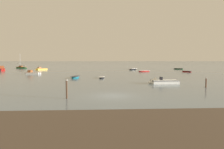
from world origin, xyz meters
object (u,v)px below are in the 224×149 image
(motorboat_moored_2, at_px, (160,82))
(rowboat_moored_6, at_px, (133,69))
(sailboat_moored_1, at_px, (21,68))
(mooring_post_right, at_px, (67,90))
(rowboat_moored_5, at_px, (75,77))
(motorboat_moored_0, at_px, (1,70))
(rowboat_moored_1, at_px, (178,69))
(rowboat_moored_4, at_px, (144,71))
(rowboat_moored_3, at_px, (102,78))
(rowboat_moored_2, at_px, (187,72))
(motorboat_moored_1, at_px, (40,69))
(motorboat_moored_3, at_px, (31,73))
(mooring_post_left, at_px, (206,83))

(motorboat_moored_2, xyz_separation_m, rowboat_moored_6, (2.62, 45.33, -0.04))
(sailboat_moored_1, height_order, mooring_post_right, sailboat_moored_1)
(rowboat_moored_5, bearing_deg, motorboat_moored_0, -125.71)
(rowboat_moored_1, bearing_deg, motorboat_moored_0, -136.00)
(rowboat_moored_4, relative_size, mooring_post_right, 1.88)
(rowboat_moored_6, bearing_deg, rowboat_moored_3, 19.07)
(motorboat_moored_0, relative_size, rowboat_moored_4, 1.73)
(rowboat_moored_3, bearing_deg, mooring_post_right, -1.38)
(rowboat_moored_4, bearing_deg, rowboat_moored_2, 154.18)
(motorboat_moored_2, height_order, rowboat_moored_6, motorboat_moored_2)
(motorboat_moored_0, xyz_separation_m, motorboat_moored_1, (12.11, 4.39, -0.13))
(motorboat_moored_1, xyz_separation_m, rowboat_moored_1, (53.67, 1.91, -0.10))
(sailboat_moored_1, bearing_deg, motorboat_moored_3, 137.36)
(motorboat_moored_2, distance_m, rowboat_moored_3, 14.24)
(rowboat_moored_6, bearing_deg, rowboat_moored_1, 133.96)
(motorboat_moored_1, height_order, motorboat_moored_2, motorboat_moored_1)
(sailboat_moored_1, xyz_separation_m, mooring_post_right, (31.34, -71.61, 0.64))
(rowboat_moored_1, bearing_deg, sailboat_moored_1, -152.15)
(rowboat_moored_4, xyz_separation_m, motorboat_moored_3, (-32.78, -9.32, 0.08))
(motorboat_moored_0, bearing_deg, mooring_post_right, -170.59)
(motorboat_moored_2, xyz_separation_m, rowboat_moored_2, (17.25, 29.87, -0.11))
(rowboat_moored_6, bearing_deg, motorboat_moored_1, -51.46)
(motorboat_moored_0, relative_size, rowboat_moored_6, 1.55)
(rowboat_moored_4, xyz_separation_m, mooring_post_left, (0.91, -37.30, 0.51))
(rowboat_moored_3, height_order, mooring_post_right, mooring_post_right)
(rowboat_moored_4, bearing_deg, rowboat_moored_6, -97.14)
(rowboat_moored_3, distance_m, rowboat_moored_5, 5.63)
(motorboat_moored_1, relative_size, rowboat_moored_3, 1.46)
(rowboat_moored_3, bearing_deg, motorboat_moored_3, -115.62)
(motorboat_moored_2, bearing_deg, mooring_post_right, 39.84)
(motorboat_moored_0, distance_m, rowboat_moored_1, 66.08)
(rowboat_moored_4, distance_m, rowboat_moored_6, 12.96)
(motorboat_moored_1, xyz_separation_m, rowboat_moored_4, (36.71, -12.76, -0.09))
(rowboat_moored_5, height_order, mooring_post_left, mooring_post_left)
(motorboat_moored_0, distance_m, mooring_post_left, 67.52)
(rowboat_moored_1, height_order, rowboat_moored_5, rowboat_moored_5)
(mooring_post_left, bearing_deg, motorboat_moored_2, 137.02)
(rowboat_moored_4, bearing_deg, motorboat_moored_2, 68.04)
(mooring_post_right, bearing_deg, motorboat_moored_3, 113.36)
(motorboat_moored_1, height_order, rowboat_moored_6, motorboat_moored_1)
(motorboat_moored_2, distance_m, rowboat_moored_1, 51.71)
(motorboat_moored_2, xyz_separation_m, sailboat_moored_1, (-44.64, 59.57, 0.05))
(sailboat_moored_1, bearing_deg, rowboat_moored_6, -173.31)
(motorboat_moored_0, xyz_separation_m, rowboat_moored_3, (34.98, -30.29, -0.26))
(motorboat_moored_1, relative_size, rowboat_moored_1, 1.20)
(sailboat_moored_1, relative_size, rowboat_moored_3, 2.22)
(rowboat_moored_1, distance_m, mooring_post_left, 54.40)
(sailboat_moored_1, height_order, rowboat_moored_4, sailboat_moored_1)
(rowboat_moored_3, bearing_deg, motorboat_moored_2, 50.20)
(motorboat_moored_1, distance_m, rowboat_moored_1, 53.71)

